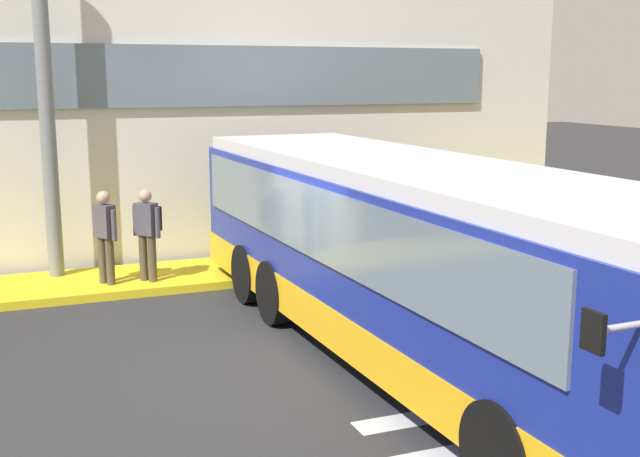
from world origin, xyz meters
name	(u,v)px	position (x,y,z in m)	size (l,w,h in m)	color
ground_plane	(299,357)	(0.00, 0.00, -0.01)	(80.00, 90.00, 0.02)	#2B2B2D
terminal_building	(119,68)	(-0.67, 11.54, 4.01)	(18.88, 13.80, 8.04)	silver
boarding_curb	(213,273)	(0.00, 4.80, 0.07)	(21.08, 2.00, 0.15)	yellow
entry_support_column	(47,110)	(-2.82, 5.40, 3.20)	(0.28, 0.28, 6.09)	slate
bus_main_foreground	(415,264)	(1.43, -0.67, 1.33)	(3.02, 11.17, 2.70)	navy
passenger_near_column	(105,233)	(-2.02, 4.42, 1.08)	(0.39, 0.51, 1.68)	#4C4233
passenger_by_doorway	(148,228)	(-1.27, 4.38, 1.11)	(0.50, 0.52, 1.68)	#4C4233
passenger_at_curb_edge	(228,219)	(0.36, 4.93, 1.08)	(0.52, 0.39, 1.68)	#4C4233
safety_bollard_yellow	(329,259)	(1.94, 3.60, 0.45)	(0.18, 0.18, 0.90)	yellow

